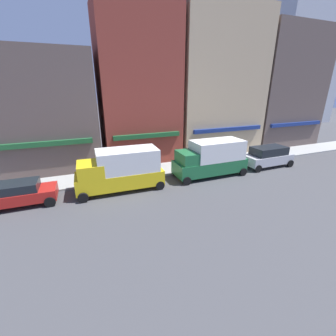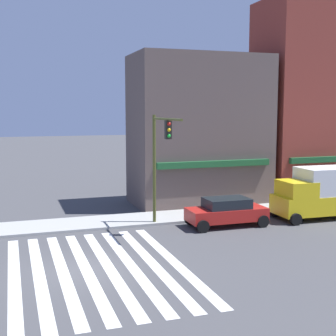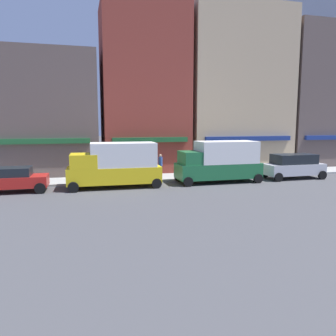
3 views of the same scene
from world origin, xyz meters
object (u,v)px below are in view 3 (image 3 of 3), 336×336
at_px(box_truck_green, 219,161).
at_px(pedestrian_blue_shirt, 160,165).
at_px(sedan_red, 11,179).
at_px(pedestrian_green_top, 153,165).
at_px(suv_silver, 293,166).
at_px(box_truck_yellow, 115,164).

distance_m(box_truck_green, pedestrian_blue_shirt, 4.76).
xyz_separation_m(sedan_red, pedestrian_green_top, (9.72, 2.67, 0.23)).
bearing_deg(box_truck_green, pedestrian_green_top, 149.06).
height_order(suv_silver, pedestrian_blue_shirt, suv_silver).
xyz_separation_m(box_truck_yellow, suv_silver, (13.94, 0.00, -0.56)).
bearing_deg(sedan_red, box_truck_yellow, 0.75).
xyz_separation_m(pedestrian_blue_shirt, pedestrian_green_top, (-0.66, -0.16, 0.00)).
height_order(pedestrian_blue_shirt, pedestrian_green_top, same).
height_order(box_truck_yellow, box_truck_green, same).
relative_size(box_truck_yellow, pedestrian_blue_shirt, 3.54).
bearing_deg(pedestrian_blue_shirt, pedestrian_green_top, -62.17).
relative_size(sedan_red, suv_silver, 0.94).
bearing_deg(pedestrian_blue_shirt, box_truck_yellow, -39.29).
bearing_deg(box_truck_green, box_truck_yellow, 180.00).
xyz_separation_m(sedan_red, pedestrian_blue_shirt, (10.38, 2.82, 0.23)).
bearing_deg(pedestrian_blue_shirt, suv_silver, 88.63).
bearing_deg(pedestrian_green_top, box_truck_green, -87.02).
height_order(box_truck_yellow, suv_silver, box_truck_yellow).
relative_size(box_truck_yellow, pedestrian_green_top, 3.54).
bearing_deg(sedan_red, suv_silver, 0.75).
xyz_separation_m(box_truck_green, suv_silver, (6.32, 0.00, -0.56)).
bearing_deg(pedestrian_blue_shirt, sedan_red, -60.55).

